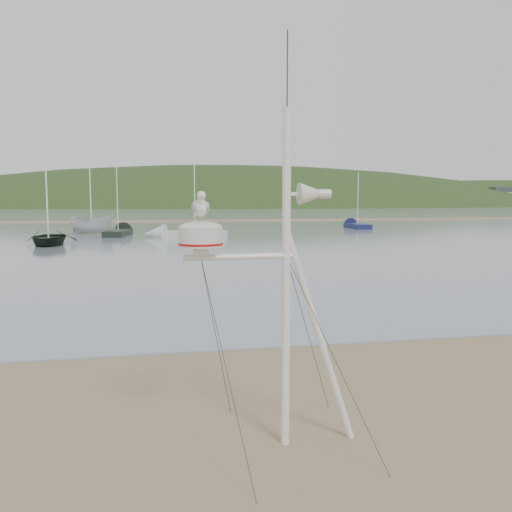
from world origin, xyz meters
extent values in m
plane|color=olive|center=(0.00, 0.00, 0.00)|extent=(560.00, 560.00, 0.00)
cube|color=gray|center=(0.00, 132.00, 0.02)|extent=(560.00, 256.00, 0.04)
cube|color=olive|center=(0.00, 70.00, 0.07)|extent=(560.00, 7.00, 0.07)
ellipsoid|color=#203515|center=(40.00, 235.00, -22.00)|extent=(400.00, 180.00, 80.00)
ellipsoid|color=#203515|center=(180.00, 235.00, -15.40)|extent=(300.00, 135.00, 56.00)
cube|color=silver|center=(-36.00, 196.00, 4.00)|extent=(8.40, 6.30, 8.00)
cube|color=silver|center=(-10.00, 196.00, 4.00)|extent=(8.40, 6.30, 8.00)
cube|color=silver|center=(16.00, 196.00, 4.00)|extent=(8.40, 6.30, 8.00)
cube|color=silver|center=(42.00, 196.00, 4.00)|extent=(8.40, 6.30, 8.00)
cube|color=silver|center=(68.00, 196.00, 4.00)|extent=(8.40, 6.30, 8.00)
cube|color=silver|center=(94.00, 196.00, 4.00)|extent=(8.40, 6.30, 8.00)
cube|color=silver|center=(120.00, 196.00, 4.00)|extent=(8.40, 6.30, 8.00)
cube|color=silver|center=(146.00, 196.00, 4.00)|extent=(8.40, 6.30, 8.00)
cylinder|color=white|center=(2.32, -0.39, 2.14)|extent=(0.11, 0.11, 4.27)
cylinder|color=white|center=(2.77, -0.39, 1.39)|extent=(0.99, 0.09, 2.80)
cylinder|color=white|center=(1.73, -0.39, 2.46)|extent=(1.39, 0.07, 0.07)
cylinder|color=#2D382D|center=(2.32, -0.39, 4.70)|extent=(0.02, 0.02, 0.96)
cube|color=white|center=(1.25, -0.39, 2.54)|extent=(0.17, 0.17, 0.10)
cylinder|color=silver|center=(1.25, -0.39, 2.70)|extent=(0.53, 0.53, 0.23)
cylinder|color=#AC0D0C|center=(1.25, -0.39, 2.62)|extent=(0.54, 0.54, 0.03)
ellipsoid|color=silver|center=(1.25, -0.39, 2.82)|extent=(0.53, 0.53, 0.15)
cone|color=silver|center=(2.62, -0.39, 3.23)|extent=(0.28, 0.28, 0.28)
cylinder|color=silver|center=(2.81, -0.39, 3.23)|extent=(0.15, 0.12, 0.12)
cube|color=white|center=(2.43, -0.39, 3.23)|extent=(0.21, 0.04, 0.04)
cylinder|color=tan|center=(1.22, -0.39, 2.93)|extent=(0.01, 0.01, 0.07)
cylinder|color=tan|center=(1.28, -0.39, 2.93)|extent=(0.01, 0.01, 0.07)
ellipsoid|color=white|center=(1.25, -0.39, 3.05)|extent=(0.18, 0.29, 0.21)
ellipsoid|color=#93949A|center=(1.17, -0.40, 3.06)|extent=(0.06, 0.23, 0.14)
ellipsoid|color=#93949A|center=(1.33, -0.40, 3.06)|extent=(0.06, 0.23, 0.14)
cone|color=white|center=(1.25, -0.24, 3.03)|extent=(0.10, 0.09, 0.10)
ellipsoid|color=white|center=(1.25, -0.49, 3.15)|extent=(0.09, 0.09, 0.12)
sphere|color=white|center=(1.25, -0.52, 3.20)|extent=(0.10, 0.10, 0.10)
cone|color=gold|center=(1.25, -0.57, 3.20)|extent=(0.02, 0.05, 0.02)
imported|color=black|center=(-5.90, 31.82, 2.42)|extent=(3.40, 0.99, 4.75)
imported|color=silver|center=(-4.09, 42.69, 2.27)|extent=(2.32, 2.30, 4.47)
cube|color=#141948|center=(22.81, 47.67, 0.29)|extent=(1.85, 5.00, 0.50)
cone|color=#141948|center=(22.99, 50.81, 0.29)|extent=(1.67, 1.81, 1.57)
cylinder|color=white|center=(22.81, 47.67, 3.25)|extent=(0.08, 0.08, 5.41)
cube|color=black|center=(-1.72, 40.62, 0.29)|extent=(2.37, 5.24, 0.50)
cone|color=black|center=(-1.22, 43.82, 0.29)|extent=(1.87, 2.00, 1.62)
cylinder|color=white|center=(-1.72, 40.62, 3.32)|extent=(0.08, 0.08, 5.56)
cube|color=silver|center=(4.55, 37.54, 0.29)|extent=(5.51, 2.99, 0.50)
cone|color=silver|center=(1.30, 38.41, 0.29)|extent=(2.21, 2.10, 1.68)
cylinder|color=white|center=(4.55, 37.54, 3.43)|extent=(0.08, 0.08, 5.78)
camera|label=1|loc=(0.60, -6.91, 3.16)|focal=38.00mm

